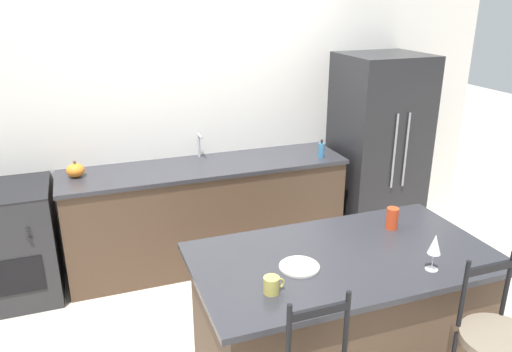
{
  "coord_description": "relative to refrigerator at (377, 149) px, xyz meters",
  "views": [
    {
      "loc": [
        -0.98,
        -3.63,
        2.34
      ],
      "look_at": [
        0.14,
        -0.53,
        1.12
      ],
      "focal_mm": 35.0,
      "sensor_mm": 36.0,
      "label": 1
    }
  ],
  "objects": [
    {
      "name": "wall_back",
      "position": [
        -1.7,
        0.37,
        0.44
      ],
      "size": [
        6.0,
        0.07,
        2.7
      ],
      "color": "silver",
      "rests_on": "ground_plane"
    },
    {
      "name": "back_counter",
      "position": [
        -1.7,
        0.06,
        -0.44
      ],
      "size": [
        2.47,
        0.67,
        0.93
      ],
      "color": "#4C3828",
      "rests_on": "ground_plane"
    },
    {
      "name": "sink_faucet",
      "position": [
        -1.7,
        0.25,
        0.16
      ],
      "size": [
        0.02,
        0.13,
        0.22
      ],
      "color": "#ADAFB5",
      "rests_on": "back_counter"
    },
    {
      "name": "ground_plane",
      "position": [
        -1.7,
        -0.31,
        -0.91
      ],
      "size": [
        18.0,
        18.0,
        0.0
      ],
      "primitive_type": "plane",
      "color": "beige"
    },
    {
      "name": "pumpkin_decoration",
      "position": [
        -2.76,
        0.1,
        0.08
      ],
      "size": [
        0.14,
        0.14,
        0.14
      ],
      "color": "orange",
      "rests_on": "back_counter"
    },
    {
      "name": "tumbler_cup",
      "position": [
        -0.88,
        -1.54,
        0.08
      ],
      "size": [
        0.08,
        0.08,
        0.14
      ],
      "color": "red",
      "rests_on": "kitchen_island"
    },
    {
      "name": "kitchen_island",
      "position": [
        -1.34,
        -1.74,
        -0.44
      ],
      "size": [
        1.75,
        0.95,
        0.92
      ],
      "color": "#4C3828",
      "rests_on": "ground_plane"
    },
    {
      "name": "wine_glass",
      "position": [
        -0.97,
        -2.04,
        0.16
      ],
      "size": [
        0.07,
        0.07,
        0.21
      ],
      "color": "white",
      "rests_on": "kitchen_island"
    },
    {
      "name": "coffee_mug",
      "position": [
        -1.87,
        -1.95,
        0.06
      ],
      "size": [
        0.11,
        0.08,
        0.09
      ],
      "color": "#C1B251",
      "rests_on": "kitchen_island"
    },
    {
      "name": "dinner_plate",
      "position": [
        -1.64,
        -1.78,
        0.02
      ],
      "size": [
        0.22,
        0.22,
        0.02
      ],
      "color": "beige",
      "rests_on": "kitchen_island"
    },
    {
      "name": "oven_range",
      "position": [
        -3.34,
        0.02,
        -0.44
      ],
      "size": [
        0.74,
        0.68,
        0.93
      ],
      "color": "#28282B",
      "rests_on": "ground_plane"
    },
    {
      "name": "refrigerator",
      "position": [
        0.0,
        0.0,
        0.0
      ],
      "size": [
        0.77,
        0.73,
        1.81
      ],
      "color": "#232326",
      "rests_on": "ground_plane"
    },
    {
      "name": "soap_bottle",
      "position": [
        -0.67,
        -0.12,
        0.1
      ],
      "size": [
        0.06,
        0.06,
        0.17
      ],
      "color": "teal",
      "rests_on": "back_counter"
    }
  ]
}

